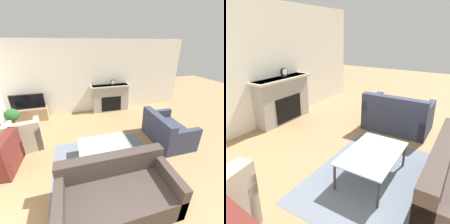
% 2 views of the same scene
% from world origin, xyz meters
% --- Properties ---
extents(wall_back, '(8.39, 0.06, 2.70)m').
position_xyz_m(wall_back, '(0.00, 5.11, 1.35)').
color(wall_back, silver).
rests_on(wall_back, ground_plane).
extents(area_rug, '(2.34, 1.91, 0.00)m').
position_xyz_m(area_rug, '(0.21, 2.04, 0.00)').
color(area_rug, slate).
rests_on(area_rug, ground_plane).
extents(fireplace, '(1.56, 0.40, 1.06)m').
position_xyz_m(fireplace, '(1.12, 4.90, 0.56)').
color(fireplace, '#9E9993').
rests_on(fireplace, ground_plane).
extents(couch_loveseat, '(0.91, 1.36, 0.82)m').
position_xyz_m(couch_loveseat, '(2.09, 2.43, 0.29)').
color(couch_loveseat, '#33384C').
rests_on(couch_loveseat, ground_plane).
extents(coffee_table, '(1.14, 0.71, 0.42)m').
position_xyz_m(coffee_table, '(0.21, 2.18, 0.38)').
color(coffee_table, '#333338').
rests_on(coffee_table, ground_plane).
extents(mantel_clock, '(0.18, 0.07, 0.21)m').
position_xyz_m(mantel_clock, '(1.22, 4.91, 1.17)').
color(mantel_clock, '#28231E').
rests_on(mantel_clock, fireplace).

